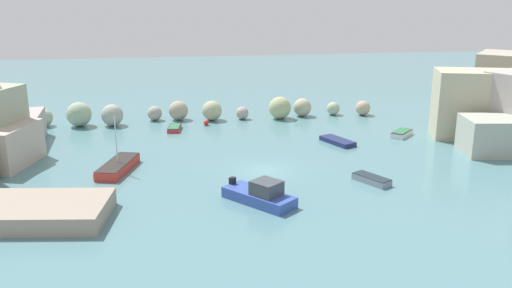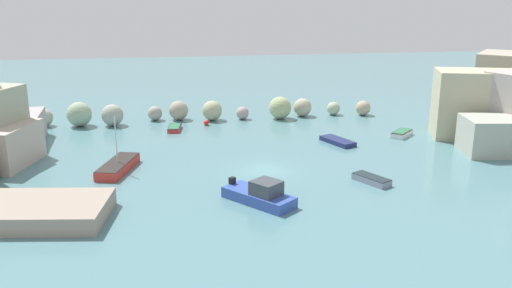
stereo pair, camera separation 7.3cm
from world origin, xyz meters
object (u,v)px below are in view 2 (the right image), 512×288
Objects in this scene: channel_buoy at (206,123)px; moored_boat_4 at (260,195)px; moored_boat_1 at (118,166)px; moored_boat_0 at (338,141)px; moored_boat_5 at (402,133)px; stone_dock at (35,211)px; moored_boat_3 at (371,179)px; moored_boat_2 at (175,128)px.

channel_buoy is 0.11× the size of moored_boat_4.
channel_buoy is at bearing -13.68° from moored_boat_1.
moored_boat_5 reaches higher than moored_boat_0.
moored_boat_1 is 28.99m from moored_boat_5.
stone_dock is at bearing -118.35° from channel_buoy.
moored_boat_1 is 2.05× the size of moored_boat_5.
stone_dock is 1.55× the size of moored_boat_1.
moored_boat_1 is (-8.44, -14.63, 0.11)m from channel_buoy.
channel_buoy is 21.24m from moored_boat_5.
moored_boat_4 is at bearing 77.62° from moored_boat_3.
channel_buoy is 0.20× the size of moored_boat_5.
moored_boat_4 is at bearing -157.98° from moored_boat_2.
channel_buoy is 3.90m from moored_boat_2.
moored_boat_2 is at bearing 67.19° from stone_dock.
moored_boat_5 is (7.37, 1.52, 0.08)m from moored_boat_0.
moored_boat_1 is 2.04× the size of moored_boat_2.
moored_boat_4 is (15.24, 0.56, 0.02)m from stone_dock.
moored_boat_3 is at bearing 153.00° from moored_boat_0.
moored_boat_4 is at bearing 2.11° from stone_dock.
channel_buoy is at bearing -66.56° from moored_boat_5.
channel_buoy is 23.61m from moored_boat_4.
moored_boat_1 is at bearing 64.24° from stone_dock.
channel_buoy is 23.75m from moored_boat_3.
stone_dock reaches higher than channel_buoy.
moored_boat_0 is 0.75× the size of moored_boat_4.
moored_boat_0 is 11.38m from moored_boat_3.
moored_boat_2 is at bearing -155.47° from channel_buoy.
moored_boat_1 is (4.55, 9.43, -0.20)m from stone_dock.
moored_boat_1 reaches higher than channel_buoy.
moored_boat_3 reaches higher than moored_boat_0.
moored_boat_3 is 15.22m from moored_boat_5.
stone_dock reaches higher than moored_boat_2.
moored_boat_0 is 1.41× the size of moored_boat_2.
moored_boat_3 is 0.60× the size of moored_boat_4.
moored_boat_5 is at bearing -101.66° from moored_boat_0.
moored_boat_5 is (17.48, 15.67, -0.33)m from moored_boat_4.
stone_dock is at bearing 68.80° from moored_boat_3.
moored_boat_2 is 0.89× the size of moored_boat_3.
moored_boat_1 reaches higher than moored_boat_3.
moored_boat_5 is at bearing -97.76° from moored_boat_2.
moored_boat_4 is at bearing -3.06° from moored_boat_5.
stone_dock is 2.25× the size of moored_boat_0.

